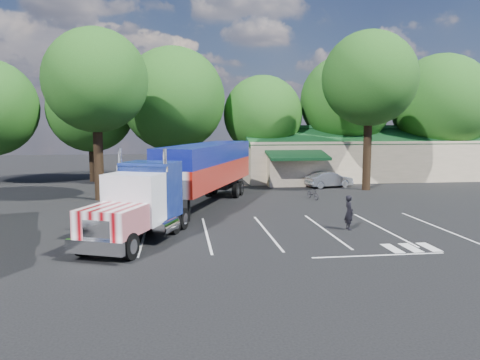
{
  "coord_description": "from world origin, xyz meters",
  "views": [
    {
      "loc": [
        -4.59,
        -29.84,
        5.7
      ],
      "look_at": [
        -0.57,
        0.57,
        2.0
      ],
      "focal_mm": 35.0,
      "sensor_mm": 36.0,
      "label": 1
    }
  ],
  "objects": [
    {
      "name": "tree_row_c",
      "position": [
        -5.0,
        16.2,
        8.04
      ],
      "size": [
        10.0,
        10.0,
        13.05
      ],
      "color": "black",
      "rests_on": "ground"
    },
    {
      "name": "tree_row_e",
      "position": [
        13.0,
        18.0,
        8.09
      ],
      "size": [
        9.6,
        9.6,
        12.9
      ],
      "color": "black",
      "rests_on": "ground"
    },
    {
      "name": "tree_row_d",
      "position": [
        4.0,
        17.5,
        6.58
      ],
      "size": [
        8.0,
        8.0,
        10.6
      ],
      "color": "black",
      "rests_on": "ground"
    },
    {
      "name": "bicycle",
      "position": [
        5.5,
        4.22,
        0.43
      ],
      "size": [
        0.94,
        1.74,
        0.87
      ],
      "primitive_type": "imported",
      "rotation": [
        0.0,
        0.0,
        0.23
      ],
      "color": "black",
      "rests_on": "ground"
    },
    {
      "name": "tree_near_left",
      "position": [
        -10.5,
        6.0,
        8.81
      ],
      "size": [
        7.6,
        7.6,
        12.65
      ],
      "color": "black",
      "rests_on": "ground"
    },
    {
      "name": "tree_near_right",
      "position": [
        11.5,
        8.5,
        9.46
      ],
      "size": [
        8.0,
        8.0,
        13.5
      ],
      "color": "black",
      "rests_on": "ground"
    },
    {
      "name": "ground",
      "position": [
        0.0,
        0.0,
        0.0
      ],
      "size": [
        120.0,
        120.0,
        0.0
      ],
      "primitive_type": "plane",
      "color": "black",
      "rests_on": "ground"
    },
    {
      "name": "tree_row_b",
      "position": [
        -13.0,
        17.8,
        7.13
      ],
      "size": [
        8.4,
        8.4,
        11.35
      ],
      "color": "black",
      "rests_on": "ground"
    },
    {
      "name": "woman",
      "position": [
        4.5,
        -6.0,
        0.94
      ],
      "size": [
        0.48,
        0.7,
        1.89
      ],
      "primitive_type": "imported",
      "rotation": [
        0.0,
        0.0,
        1.61
      ],
      "color": "black",
      "rests_on": "ground"
    },
    {
      "name": "semi_truck",
      "position": [
        -3.65,
        0.15,
        2.54
      ],
      "size": [
        10.5,
        20.86,
        4.5
      ],
      "rotation": [
        0.0,
        0.0,
        -0.39
      ],
      "color": "black",
      "rests_on": "ground"
    },
    {
      "name": "event_hall",
      "position": [
        13.74,
        17.81,
        2.21
      ],
      "size": [
        24.2,
        14.12,
        5.55
      ],
      "color": "#CAB296",
      "rests_on": "ground"
    },
    {
      "name": "tree_row_f",
      "position": [
        23.0,
        16.8,
        7.79
      ],
      "size": [
        10.4,
        10.4,
        13.0
      ],
      "color": "black",
      "rests_on": "ground"
    },
    {
      "name": "silver_sedan",
      "position": [
        8.83,
        10.5,
        0.71
      ],
      "size": [
        4.56,
        2.54,
        1.42
      ],
      "primitive_type": "imported",
      "rotation": [
        0.0,
        0.0,
        1.82
      ],
      "color": "#A5A7AC",
      "rests_on": "ground"
    }
  ]
}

